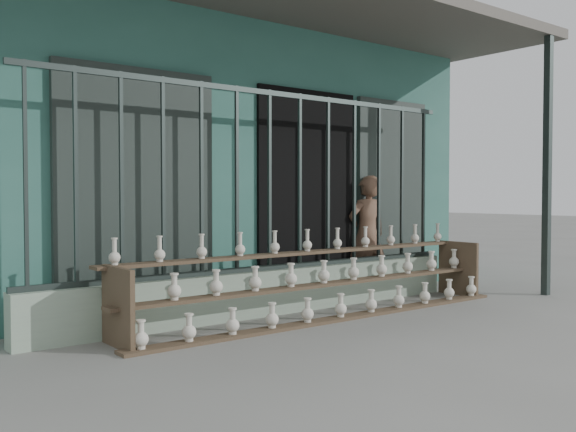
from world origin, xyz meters
TOP-DOWN VIEW (x-y plane):
  - ground at (0.00, 0.00)m, footprint 60.00×60.00m
  - workshop_building at (0.00, 4.23)m, footprint 7.40×6.60m
  - parapet_wall at (0.00, 1.30)m, footprint 5.00×0.20m
  - security_fence at (-0.00, 1.30)m, footprint 5.00×0.04m
  - shelf_rack at (0.37, 0.89)m, footprint 4.50×0.68m
  - elderly_woman at (1.77, 1.68)m, footprint 0.57×0.42m

SIDE VIEW (x-z plane):
  - ground at x=0.00m, z-range 0.00..0.00m
  - parapet_wall at x=0.00m, z-range 0.00..0.45m
  - shelf_rack at x=0.37m, z-range -0.07..0.79m
  - elderly_woman at x=1.77m, z-range 0.00..1.43m
  - security_fence at x=0.00m, z-range 0.45..2.25m
  - workshop_building at x=0.00m, z-range 0.02..3.23m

